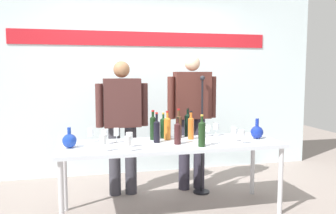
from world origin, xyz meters
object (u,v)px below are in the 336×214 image
at_px(decanter_blue_left, 69,141).
at_px(wine_glass_right_0, 234,131).
at_px(wine_bottle_0, 191,127).
at_px(wine_bottle_5, 178,132).
at_px(wine_glass_right_2, 242,133).
at_px(wine_bottle_7, 188,124).
at_px(wine_glass_right_3, 216,127).
at_px(wine_glass_left_3, 91,133).
at_px(decanter_blue_right, 257,132).
at_px(presenter_left, 122,119).
at_px(wine_glass_right_1, 208,129).
at_px(wine_glass_left_2, 117,132).
at_px(wine_bottle_1, 153,127).
at_px(wine_glass_left_4, 103,140).
at_px(display_table, 171,148).
at_px(wine_bottle_8, 202,133).
at_px(wine_glass_left_0, 129,137).
at_px(wine_bottle_6, 167,127).
at_px(presenter_right, 192,113).
at_px(wine_glass_left_5, 128,141).
at_px(wine_bottle_3, 163,127).
at_px(wine_bottle_4, 179,125).
at_px(wine_glass_left_1, 105,134).
at_px(wine_bottle_2, 157,130).
at_px(microphone_stand, 202,155).

xyz_separation_m(decanter_blue_left, wine_glass_right_0, (1.67, -0.11, 0.04)).
bearing_deg(wine_bottle_0, wine_bottle_5, -133.95).
distance_m(decanter_blue_left, wine_glass_right_2, 1.72).
height_order(wine_bottle_7, wine_glass_right_3, wine_bottle_7).
relative_size(wine_bottle_7, wine_glass_left_3, 2.16).
height_order(decanter_blue_right, wine_glass_left_3, decanter_blue_right).
relative_size(decanter_blue_right, presenter_left, 0.14).
bearing_deg(wine_glass_right_1, wine_glass_left_2, -174.33).
bearing_deg(wine_glass_right_3, wine_glass_left_2, -174.66).
relative_size(wine_glass_left_2, wine_glass_left_3, 1.02).
bearing_deg(wine_glass_left_3, wine_bottle_1, -0.77).
relative_size(decanter_blue_left, wine_glass_right_0, 1.30).
bearing_deg(wine_glass_left_4, wine_bottle_0, 21.36).
distance_m(wine_bottle_7, wine_glass_right_0, 0.57).
xyz_separation_m(display_table, wine_glass_right_1, (0.49, 0.25, 0.15)).
xyz_separation_m(wine_bottle_8, wine_glass_right_2, (0.44, 0.02, -0.03)).
bearing_deg(wine_bottle_8, wine_glass_left_0, 168.57).
relative_size(wine_bottle_5, wine_glass_left_0, 1.92).
bearing_deg(wine_glass_right_2, wine_bottle_6, 149.45).
bearing_deg(wine_bottle_0, presenter_right, 71.44).
relative_size(wine_glass_left_5, wine_glass_right_2, 1.00).
xyz_separation_m(wine_bottle_3, wine_glass_right_3, (0.61, -0.02, -0.02)).
height_order(display_table, wine_glass_left_5, wine_glass_left_5).
bearing_deg(wine_bottle_7, presenter_left, 152.62).
bearing_deg(wine_bottle_3, decanter_blue_left, -164.79).
xyz_separation_m(wine_glass_left_3, wine_glass_left_4, (0.10, -0.46, 0.01)).
relative_size(display_table, wine_bottle_4, 7.06).
xyz_separation_m(decanter_blue_left, wine_glass_left_1, (0.34, 0.09, 0.04)).
bearing_deg(decanter_blue_right, wine_bottle_6, 169.62).
bearing_deg(wine_bottle_2, wine_bottle_4, 33.85).
height_order(decanter_blue_left, wine_glass_left_5, decanter_blue_left).
relative_size(display_table, wine_bottle_6, 7.35).
xyz_separation_m(wine_bottle_6, wine_glass_left_2, (-0.55, -0.04, -0.03)).
bearing_deg(decanter_blue_right, wine_glass_right_3, 147.02).
bearing_deg(decanter_blue_left, wine_bottle_3, 15.21).
relative_size(display_table, wine_glass_left_5, 15.61).
bearing_deg(wine_bottle_4, presenter_right, 55.84).
distance_m(decanter_blue_left, wine_glass_right_3, 1.63).
bearing_deg(wine_glass_left_2, wine_glass_left_5, -81.78).
relative_size(presenter_left, wine_glass_left_4, 10.21).
height_order(wine_bottle_5, wine_glass_left_4, wine_bottle_5).
bearing_deg(wine_bottle_4, wine_glass_left_5, -139.33).
bearing_deg(wine_glass_left_4, wine_glass_left_2, 67.52).
height_order(wine_bottle_4, wine_glass_right_1, wine_bottle_4).
bearing_deg(wine_glass_left_1, wine_bottle_1, 13.51).
bearing_deg(wine_glass_right_3, wine_bottle_8, -124.71).
distance_m(wine_bottle_6, wine_glass_left_1, 0.68).
relative_size(decanter_blue_left, wine_bottle_1, 0.63).
bearing_deg(wine_glass_right_2, wine_glass_right_0, 105.89).
relative_size(presenter_right, microphone_stand, 1.17).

